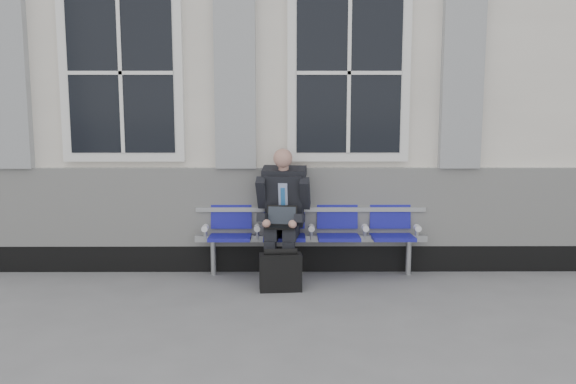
{
  "coord_description": "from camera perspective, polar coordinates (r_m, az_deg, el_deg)",
  "views": [
    {
      "loc": [
        -0.35,
        -5.71,
        2.03
      ],
      "look_at": [
        -0.32,
        0.9,
        1.01
      ],
      "focal_mm": 40.0,
      "sensor_mm": 36.0,
      "label": 1
    }
  ],
  "objects": [
    {
      "name": "ground",
      "position": [
        6.07,
        3.13,
        -10.77
      ],
      "size": [
        70.0,
        70.0,
        0.0
      ],
      "primitive_type": "plane",
      "color": "slate",
      "rests_on": "ground"
    },
    {
      "name": "briefcase",
      "position": [
        6.69,
        -0.66,
        -7.07
      ],
      "size": [
        0.45,
        0.22,
        0.45
      ],
      "color": "black",
      "rests_on": "ground"
    },
    {
      "name": "businessman",
      "position": [
        7.01,
        -0.45,
        -1.52
      ],
      "size": [
        0.61,
        0.82,
        1.44
      ],
      "color": "black",
      "rests_on": "ground"
    },
    {
      "name": "station_building",
      "position": [
        9.19,
        1.84,
        9.97
      ],
      "size": [
        14.4,
        4.4,
        4.49
      ],
      "color": "white",
      "rests_on": "ground"
    },
    {
      "name": "bench",
      "position": [
        7.2,
        2.06,
        -3.08
      ],
      "size": [
        2.6,
        0.47,
        0.91
      ],
      "color": "#9EA0A3",
      "rests_on": "ground"
    }
  ]
}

